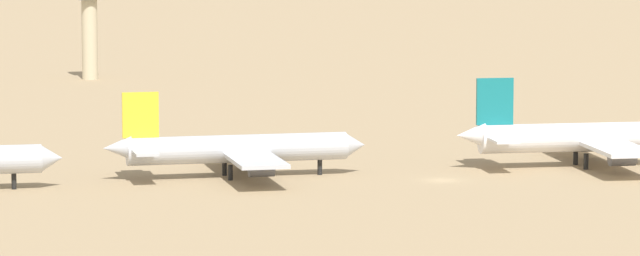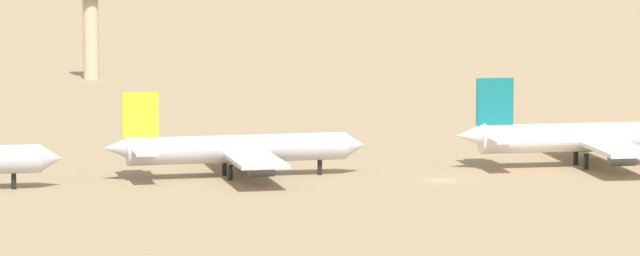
# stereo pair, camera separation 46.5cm
# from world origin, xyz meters

# --- Properties ---
(ground) EXTENTS (4000.00, 4000.00, 0.00)m
(ground) POSITION_xyz_m (0.00, 0.00, 0.00)
(ground) COLOR #9E8460
(parked_jet_yellow_3) EXTENTS (35.20, 29.88, 11.63)m
(parked_jet_yellow_3) POSITION_xyz_m (-24.47, 11.93, 3.81)
(parked_jet_yellow_3) COLOR silver
(parked_jet_yellow_3) RESTS_ON ground
(parked_jet_teal_4) EXTENTS (37.55, 32.08, 12.46)m
(parked_jet_teal_4) POSITION_xyz_m (24.13, 4.43, 4.08)
(parked_jet_teal_4) COLOR white
(parked_jet_teal_4) RESTS_ON ground
(control_tower) EXTENTS (5.20, 5.20, 20.87)m
(control_tower) POSITION_xyz_m (-8.95, 153.13, 12.59)
(control_tower) COLOR #C6B793
(control_tower) RESTS_ON ground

